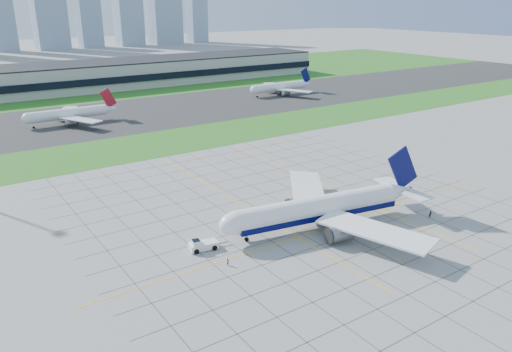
{
  "coord_description": "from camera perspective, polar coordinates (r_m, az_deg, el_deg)",
  "views": [
    {
      "loc": [
        -75.6,
        -81.64,
        50.94
      ],
      "look_at": [
        -5.13,
        21.7,
        7.0
      ],
      "focal_mm": 35.0,
      "sensor_mm": 36.0,
      "label": 1
    }
  ],
  "objects": [
    {
      "name": "grass_far",
      "position": [
        348.77,
        -21.71,
        9.62
      ],
      "size": [
        700.0,
        145.0,
        0.04
      ],
      "primitive_type": "cube",
      "color": "#346D1F",
      "rests_on": "ground"
    },
    {
      "name": "grass_median",
      "position": [
        194.35,
        -10.17,
        3.86
      ],
      "size": [
        700.0,
        35.0,
        0.04
      ],
      "primitive_type": "cube",
      "color": "#346D1F",
      "rests_on": "ground"
    },
    {
      "name": "asphalt_taxiway",
      "position": [
        244.29,
        -15.59,
        6.62
      ],
      "size": [
        700.0,
        75.0,
        0.04
      ],
      "primitive_type": "cube",
      "color": "#383838",
      "rests_on": "ground"
    },
    {
      "name": "distant_jet_2",
      "position": [
        290.78,
        2.77,
        10.14
      ],
      "size": [
        40.34,
        42.66,
        14.08
      ],
      "color": "white",
      "rests_on": "ground"
    },
    {
      "name": "apron_markings",
      "position": [
        130.28,
        4.66,
        -3.72
      ],
      "size": [
        120.0,
        130.0,
        0.03
      ],
      "color": "#474744",
      "rests_on": "ground"
    },
    {
      "name": "distant_jet_1",
      "position": [
        234.28,
        -20.56,
        6.69
      ],
      "size": [
        38.61,
        42.66,
        14.08
      ],
      "color": "white",
      "rests_on": "ground"
    },
    {
      "name": "ground",
      "position": [
        122.38,
        7.77,
        -5.43
      ],
      "size": [
        1400.0,
        1400.0,
        0.0
      ],
      "primitive_type": "plane",
      "color": "gray",
      "rests_on": "ground"
    },
    {
      "name": "terminal",
      "position": [
        335.05,
        -14.1,
        11.41
      ],
      "size": [
        260.0,
        43.0,
        15.8
      ],
      "color": "#B7B7B2",
      "rests_on": "ground"
    },
    {
      "name": "crew_near",
      "position": [
        103.13,
        -3.23,
        -9.78
      ],
      "size": [
        0.68,
        0.65,
        1.57
      ],
      "primitive_type": "imported",
      "rotation": [
        0.0,
        0.0,
        0.68
      ],
      "color": "black",
      "rests_on": "ground"
    },
    {
      "name": "airliner",
      "position": [
        119.01,
        7.28,
        -3.68
      ],
      "size": [
        54.12,
        54.4,
        17.14
      ],
      "rotation": [
        0.0,
        0.0,
        -0.17
      ],
      "color": "white",
      "rests_on": "ground"
    },
    {
      "name": "crew_far",
      "position": [
        131.64,
        19.33,
        -4.15
      ],
      "size": [
        0.92,
        0.75,
        1.78
      ],
      "primitive_type": "imported",
      "rotation": [
        0.0,
        0.0,
        -0.09
      ],
      "color": "black",
      "rests_on": "ground"
    },
    {
      "name": "pushback_tug",
      "position": [
        109.49,
        -6.19,
        -7.84
      ],
      "size": [
        9.13,
        4.0,
        2.51
      ],
      "rotation": [
        0.0,
        0.0,
        -0.17
      ],
      "color": "white",
      "rests_on": "ground"
    }
  ]
}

